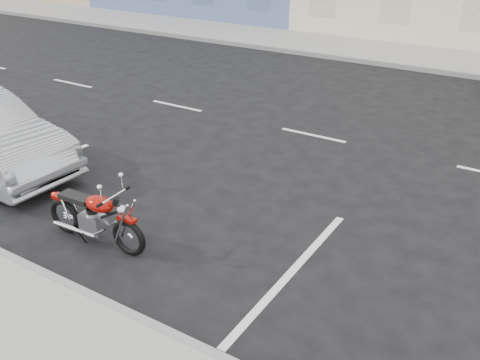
{
  "coord_description": "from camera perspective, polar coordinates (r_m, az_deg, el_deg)",
  "views": [
    {
      "loc": [
        2.7,
        -10.67,
        4.57
      ],
      "look_at": [
        -1.34,
        -4.24,
        0.8
      ],
      "focal_mm": 40.0,
      "sensor_mm": 36.0,
      "label": 1
    }
  ],
  "objects": [
    {
      "name": "curb_far",
      "position": [
        19.79,
        8.59,
        13.0
      ],
      "size": [
        80.0,
        0.12,
        0.16
      ],
      "primitive_type": "cube",
      "color": "gray",
      "rests_on": "ground"
    },
    {
      "name": "motorcycle",
      "position": [
        8.02,
        -11.72,
        -5.26
      ],
      "size": [
        1.9,
        0.63,
        0.95
      ],
      "rotation": [
        0.0,
        0.0,
        0.05
      ],
      "color": "black",
      "rests_on": "ground"
    },
    {
      "name": "sidewalk_far",
      "position": [
        21.32,
        10.53,
        13.8
      ],
      "size": [
        80.0,
        3.4,
        0.15
      ],
      "primitive_type": "cube",
      "color": "gray",
      "rests_on": "ground"
    },
    {
      "name": "ground",
      "position": [
        11.91,
        16.56,
        2.7
      ],
      "size": [
        120.0,
        120.0,
        0.0
      ],
      "primitive_type": "plane",
      "color": "black",
      "rests_on": "ground"
    }
  ]
}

